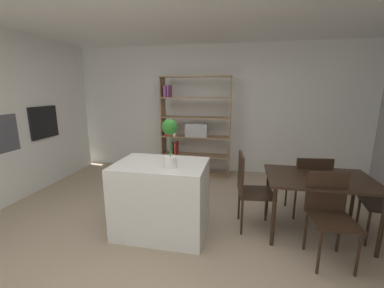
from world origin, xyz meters
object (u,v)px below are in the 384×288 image
at_px(dining_chair_island_side, 248,185).
at_px(kitchen_island, 162,198).
at_px(dining_table, 319,183).
at_px(potted_plant_on_island, 170,139).
at_px(built_in_oven, 44,122).
at_px(dining_chair_near, 329,209).
at_px(dining_chair_far, 309,181).
at_px(open_bookshelf, 193,127).

bearing_deg(dining_chair_island_side, kitchen_island, 99.89).
relative_size(dining_table, dining_chair_island_side, 1.23).
bearing_deg(potted_plant_on_island, built_in_oven, 156.28).
xyz_separation_m(dining_table, dining_chair_near, (-0.01, -0.43, -0.12)).
bearing_deg(dining_chair_far, built_in_oven, -10.61).
bearing_deg(potted_plant_on_island, kitchen_island, 142.24).
height_order(dining_chair_near, dining_chair_island_side, dining_chair_island_side).
bearing_deg(dining_table, dining_chair_near, -91.28).
xyz_separation_m(built_in_oven, dining_chair_far, (4.37, -0.32, -0.65)).
bearing_deg(kitchen_island, potted_plant_on_island, -37.76).
distance_m(kitchen_island, dining_table, 1.89).
bearing_deg(dining_chair_island_side, dining_chair_far, -68.11).
xyz_separation_m(potted_plant_on_island, dining_chair_island_side, (0.88, 0.41, -0.63)).
bearing_deg(kitchen_island, open_bookshelf, 91.02).
xyz_separation_m(dining_chair_near, dining_chair_far, (0.02, 0.86, -0.01)).
bearing_deg(kitchen_island, dining_table, 9.38).
distance_m(dining_table, dining_chair_far, 0.45).
distance_m(kitchen_island, dining_chair_far, 2.00).
bearing_deg(built_in_oven, dining_chair_island_side, -12.02).
relative_size(built_in_oven, dining_chair_island_side, 0.61).
xyz_separation_m(built_in_oven, dining_chair_near, (4.35, -1.17, -0.63)).
bearing_deg(dining_chair_island_side, dining_chair_near, -123.57).
distance_m(potted_plant_on_island, dining_table, 1.83).
xyz_separation_m(open_bookshelf, dining_chair_far, (1.90, -1.43, -0.46)).
xyz_separation_m(dining_chair_far, dining_chair_island_side, (-0.83, -0.44, 0.05)).
distance_m(built_in_oven, dining_table, 4.45).
height_order(dining_chair_far, dining_chair_island_side, dining_chair_island_side).
bearing_deg(open_bookshelf, built_in_oven, -155.67).
bearing_deg(built_in_oven, open_bookshelf, 24.33).
bearing_deg(dining_table, potted_plant_on_island, -165.96).
bearing_deg(open_bookshelf, dining_chair_far, -37.01).
distance_m(kitchen_island, dining_chair_near, 1.85).
relative_size(kitchen_island, dining_table, 0.90).
bearing_deg(potted_plant_on_island, dining_chair_near, -0.19).
bearing_deg(dining_table, open_bookshelf, 135.46).
relative_size(kitchen_island, dining_chair_near, 1.19).
bearing_deg(kitchen_island, dining_chair_far, 21.48).
relative_size(dining_chair_near, dining_chair_island_side, 0.93).
xyz_separation_m(potted_plant_on_island, dining_table, (1.70, 0.42, -0.55)).
distance_m(dining_table, dining_chair_near, 0.45).
bearing_deg(potted_plant_on_island, dining_table, 14.04).
height_order(built_in_oven, dining_table, built_in_oven).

